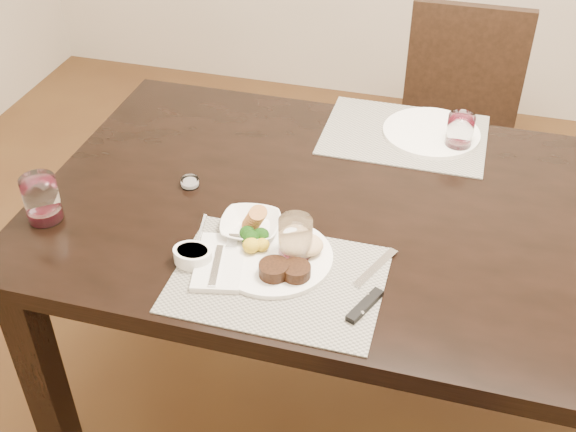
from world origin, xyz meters
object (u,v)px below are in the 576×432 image
(chair_far, at_px, (456,122))
(dinner_plate, at_px, (279,256))
(cracker_bowl, at_px, (251,226))
(far_plate, at_px, (431,132))
(steak_knife, at_px, (368,296))
(wine_glass_near, at_px, (295,241))

(chair_far, xyz_separation_m, dinner_plate, (-0.33, -1.19, 0.27))
(chair_far, xyz_separation_m, cracker_bowl, (-0.42, -1.10, 0.27))
(chair_far, distance_m, far_plate, 0.60)
(chair_far, relative_size, far_plate, 3.26)
(steak_knife, bearing_deg, cracker_bowl, 177.65)
(cracker_bowl, distance_m, far_plate, 0.67)
(wine_glass_near, xyz_separation_m, far_plate, (0.24, 0.62, -0.04))
(chair_far, height_order, far_plate, chair_far)
(dinner_plate, distance_m, cracker_bowl, 0.12)
(cracker_bowl, bearing_deg, wine_glass_near, -25.35)
(wine_glass_near, height_order, far_plate, wine_glass_near)
(steak_knife, xyz_separation_m, cracker_bowl, (-0.31, 0.15, 0.01))
(far_plate, bearing_deg, dinner_plate, -112.55)
(chair_far, height_order, dinner_plate, chair_far)
(wine_glass_near, bearing_deg, far_plate, 69.32)
(cracker_bowl, height_order, wine_glass_near, wine_glass_near)
(chair_far, relative_size, wine_glass_near, 8.51)
(cracker_bowl, bearing_deg, steak_knife, -25.45)
(chair_far, xyz_separation_m, far_plate, (-0.06, -0.54, 0.26))
(chair_far, bearing_deg, far_plate, -96.27)
(dinner_plate, height_order, cracker_bowl, cracker_bowl)
(dinner_plate, xyz_separation_m, steak_knife, (0.22, -0.07, -0.01))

